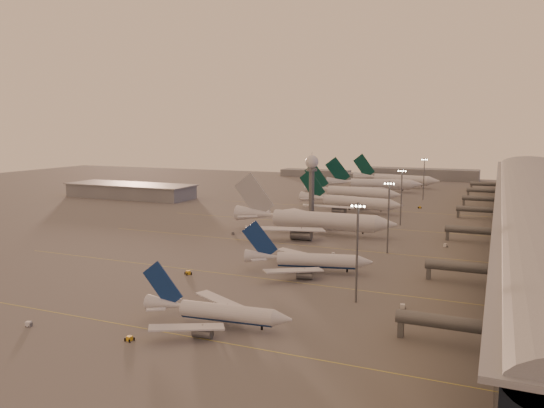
% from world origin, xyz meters
% --- Properties ---
extents(ground, '(700.00, 700.00, 0.00)m').
position_xyz_m(ground, '(0.00, 0.00, 0.00)').
color(ground, '#4D4B4B').
rests_on(ground, ground).
extents(taxiway_markings, '(180.00, 185.25, 0.02)m').
position_xyz_m(taxiway_markings, '(30.00, 56.00, 0.01)').
color(taxiway_markings, gold).
rests_on(taxiway_markings, ground).
extents(hangar, '(82.00, 27.00, 8.50)m').
position_xyz_m(hangar, '(-120.00, 140.00, 4.32)').
color(hangar, slate).
rests_on(hangar, ground).
extents(radar_tower, '(6.40, 6.40, 31.10)m').
position_xyz_m(radar_tower, '(5.00, 120.00, 20.95)').
color(radar_tower, '#5A5D62').
rests_on(radar_tower, ground).
extents(mast_a, '(3.60, 0.56, 25.00)m').
position_xyz_m(mast_a, '(58.00, 0.00, 13.74)').
color(mast_a, '#5A5D62').
rests_on(mast_a, ground).
extents(mast_b, '(3.60, 0.56, 25.00)m').
position_xyz_m(mast_b, '(55.00, 55.00, 13.74)').
color(mast_b, '#5A5D62').
rests_on(mast_b, ground).
extents(mast_c, '(3.60, 0.56, 25.00)m').
position_xyz_m(mast_c, '(50.00, 110.00, 13.74)').
color(mast_c, '#5A5D62').
rests_on(mast_c, ground).
extents(mast_d, '(3.60, 0.56, 25.00)m').
position_xyz_m(mast_d, '(48.00, 200.00, 13.74)').
color(mast_d, '#5A5D62').
rests_on(mast_d, ground).
extents(distant_horizon, '(165.00, 37.50, 9.00)m').
position_xyz_m(distant_horizon, '(2.62, 325.14, 3.89)').
color(distant_horizon, slate).
rests_on(distant_horizon, ground).
extents(narrowbody_near, '(34.77, 27.64, 13.59)m').
position_xyz_m(narrowbody_near, '(34.24, -27.88, 2.75)').
color(narrowbody_near, silver).
rests_on(narrowbody_near, ground).
extents(narrowbody_mid, '(38.52, 30.37, 15.31)m').
position_xyz_m(narrowbody_mid, '(37.91, 21.20, 3.10)').
color(narrowbody_mid, silver).
rests_on(narrowbody_mid, ground).
extents(widebody_white, '(68.77, 55.04, 24.18)m').
position_xyz_m(widebody_white, '(20.67, 76.92, 4.19)').
color(widebody_white, silver).
rests_on(widebody_white, ground).
extents(greentail_a, '(57.32, 45.95, 20.92)m').
position_xyz_m(greentail_a, '(19.10, 139.44, 3.70)').
color(greentail_a, silver).
rests_on(greentail_a, ground).
extents(greentail_b, '(60.61, 48.68, 22.07)m').
position_xyz_m(greentail_b, '(9.89, 178.31, 3.90)').
color(greentail_b, silver).
rests_on(greentail_b, ground).
extents(greentail_c, '(63.64, 50.92, 23.35)m').
position_xyz_m(greentail_c, '(12.35, 227.14, 4.13)').
color(greentail_c, silver).
rests_on(greentail_c, ground).
extents(greentail_d, '(64.80, 51.97, 23.64)m').
position_xyz_m(greentail_d, '(19.90, 264.56, 4.17)').
color(greentail_d, silver).
rests_on(greentail_d, ground).
extents(gsv_truck_a, '(6.00, 3.65, 2.28)m').
position_xyz_m(gsv_truck_a, '(-2.98, -43.88, 1.16)').
color(gsv_truck_a, silver).
rests_on(gsv_truck_a, ground).
extents(gsv_tug_near, '(2.58, 3.71, 0.98)m').
position_xyz_m(gsv_tug_near, '(21.90, -41.84, 0.50)').
color(gsv_tug_near, gold).
rests_on(gsv_tug_near, ground).
extents(gsv_catering_a, '(5.55, 3.32, 4.26)m').
position_xyz_m(gsv_catering_a, '(69.66, -0.15, 2.13)').
color(gsv_catering_a, silver).
rests_on(gsv_catering_a, ground).
extents(gsv_tug_mid, '(4.51, 4.14, 1.11)m').
position_xyz_m(gsv_tug_mid, '(6.50, 4.77, 0.57)').
color(gsv_tug_mid, gold).
rests_on(gsv_tug_mid, ground).
extents(gsv_truck_b, '(5.67, 3.47, 2.16)m').
position_xyz_m(gsv_truck_b, '(39.34, 44.25, 1.10)').
color(gsv_truck_b, silver).
rests_on(gsv_truck_b, ground).
extents(gsv_truck_c, '(5.86, 4.39, 2.25)m').
position_xyz_m(gsv_truck_c, '(-8.40, 62.90, 1.15)').
color(gsv_truck_c, '#57595C').
rests_on(gsv_truck_c, ground).
extents(gsv_catering_b, '(5.98, 4.24, 4.50)m').
position_xyz_m(gsv_catering_b, '(72.72, 72.83, 2.25)').
color(gsv_catering_b, silver).
rests_on(gsv_catering_b, ground).
extents(gsv_tug_far, '(3.14, 4.06, 1.02)m').
position_xyz_m(gsv_tug_far, '(11.01, 102.01, 0.52)').
color(gsv_tug_far, silver).
rests_on(gsv_tug_far, ground).
extents(gsv_truck_d, '(2.49, 5.77, 2.27)m').
position_xyz_m(gsv_truck_d, '(-19.93, 124.73, 1.16)').
color(gsv_truck_d, silver).
rests_on(gsv_truck_d, ground).
extents(gsv_tug_hangar, '(4.15, 3.37, 1.03)m').
position_xyz_m(gsv_tug_hangar, '(50.92, 164.68, 0.53)').
color(gsv_tug_hangar, gold).
rests_on(gsv_tug_hangar, ground).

